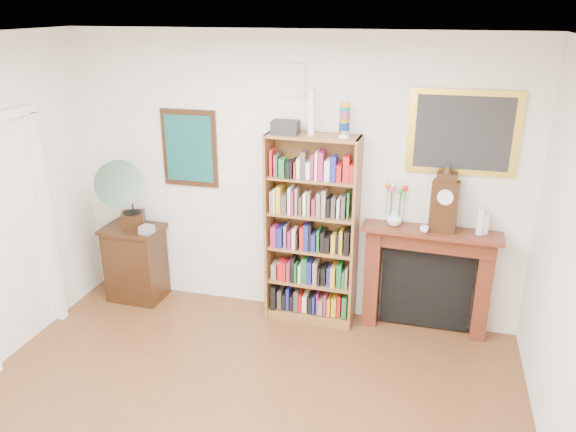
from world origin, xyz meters
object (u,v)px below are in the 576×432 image
at_px(gramophone, 123,190).
at_px(cd_stack, 147,230).
at_px(teacup, 424,229).
at_px(bottle_left, 481,221).
at_px(bottle_right, 486,223).
at_px(fireplace, 428,271).
at_px(flower_vase, 395,217).
at_px(bookshelf, 312,221).
at_px(mantel_clock, 444,203).
at_px(side_cabinet, 136,263).

xyz_separation_m(gramophone, cd_stack, (0.24, -0.02, -0.39)).
relative_size(teacup, bottle_left, 0.33).
relative_size(cd_stack, bottle_left, 0.50).
height_order(cd_stack, bottle_right, bottle_right).
distance_m(fireplace, gramophone, 3.10).
bearing_deg(flower_vase, teacup, -22.06).
relative_size(bookshelf, bottle_right, 10.88).
xyz_separation_m(bookshelf, mantel_clock, (1.21, 0.03, 0.28)).
distance_m(mantel_clock, bottle_left, 0.36).
distance_m(fireplace, mantel_clock, 0.72).
distance_m(side_cabinet, fireplace, 3.03).
relative_size(side_cabinet, mantel_clock, 1.50).
relative_size(bookshelf, side_cabinet, 2.64).
distance_m(cd_stack, bottle_right, 3.27).
relative_size(bookshelf, bottle_left, 9.07).
bearing_deg(side_cabinet, mantel_clock, 3.09).
relative_size(side_cabinet, gramophone, 1.07).
relative_size(bookshelf, fireplace, 1.70).
relative_size(side_cabinet, cd_stack, 6.86).
relative_size(gramophone, mantel_clock, 1.40).
height_order(bookshelf, bottle_right, bookshelf).
height_order(bookshelf, mantel_clock, bookshelf).
distance_m(cd_stack, bottle_left, 3.23).
bearing_deg(bottle_right, fireplace, 177.58).
height_order(cd_stack, mantel_clock, mantel_clock).
bearing_deg(cd_stack, gramophone, 174.93).
xyz_separation_m(fireplace, bottle_right, (0.46, -0.02, 0.55)).
bearing_deg(bottle_left, bookshelf, -178.61).
distance_m(side_cabinet, bottle_right, 3.57).
distance_m(gramophone, teacup, 2.96).
xyz_separation_m(mantel_clock, teacup, (-0.15, -0.08, -0.23)).
height_order(fireplace, cd_stack, fireplace).
relative_size(fireplace, teacup, 16.26).
distance_m(side_cabinet, cd_stack, 0.52).
bearing_deg(bottle_right, mantel_clock, -174.64).
bearing_deg(flower_vase, bookshelf, -175.54).
bearing_deg(teacup, mantel_clock, 27.27).
bearing_deg(flower_vase, side_cabinet, -177.35).
bearing_deg(fireplace, flower_vase, -173.94).
distance_m(bookshelf, bottle_left, 1.54).
bearing_deg(side_cabinet, flower_vase, 4.08).
bearing_deg(bottle_left, mantel_clock, -178.16).
bearing_deg(teacup, bookshelf, 177.14).
bearing_deg(teacup, bottle_right, 12.21).
relative_size(fireplace, mantel_clock, 2.33).
xyz_separation_m(gramophone, bottle_right, (3.49, 0.22, -0.09)).
bearing_deg(mantel_clock, flower_vase, -177.74).
height_order(cd_stack, teacup, teacup).
distance_m(flower_vase, bottle_left, 0.76).
bearing_deg(cd_stack, side_cabinet, 154.27).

